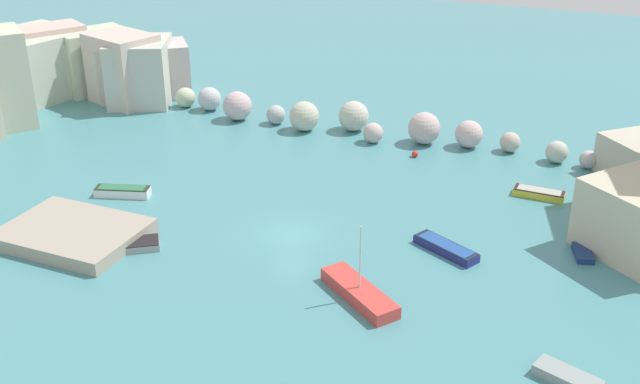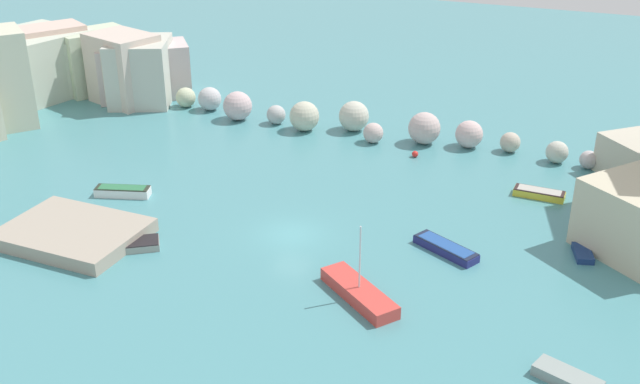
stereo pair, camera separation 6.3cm
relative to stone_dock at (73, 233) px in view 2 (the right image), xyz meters
name	(u,v)px [view 2 (the right image)]	position (x,y,z in m)	size (l,w,h in m)	color
cove_water	(292,235)	(12.78, 6.09, -0.46)	(160.00, 160.00, 0.00)	teal
cliff_headland_left	(60,71)	(-19.40, 22.43, 2.59)	(20.28, 25.69, 8.64)	beige
rock_breakwater	(343,119)	(9.01, 25.16, 0.74)	(38.87, 4.34, 2.73)	beige
stone_dock	(73,233)	(0.00, 0.00, 0.00)	(8.72, 6.48, 0.92)	#A29585
channel_buoy	(415,154)	(16.52, 22.04, -0.19)	(0.53, 0.53, 0.53)	red
moored_boat_0	(359,292)	(19.48, 0.67, -0.06)	(5.61, 4.70, 4.63)	#CC3F38
moored_boat_1	(123,191)	(-1.03, 6.70, -0.09)	(4.11, 2.27, 0.70)	white
moored_boat_2	(583,253)	(30.72, 10.57, -0.26)	(1.59, 2.41, 0.39)	navy
moored_boat_3	(134,245)	(4.32, 0.56, -0.20)	(3.48, 3.09, 0.52)	#959790
moored_boat_4	(539,193)	(26.95, 18.23, -0.16)	(3.62, 1.28, 0.58)	gold
moored_boat_5	(446,248)	(22.70, 7.73, -0.15)	(4.53, 3.10, 0.58)	navy
moored_boat_6	(567,378)	(31.20, -2.34, -0.17)	(3.44, 2.24, 0.58)	gray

